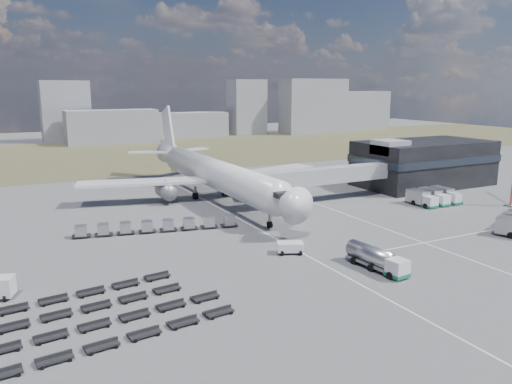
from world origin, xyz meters
name	(u,v)px	position (x,y,z in m)	size (l,w,h in m)	color
ground	(300,243)	(0.00, 0.00, 0.00)	(420.00, 420.00, 0.00)	#565659
grass_strip	(125,153)	(0.00, 110.00, 0.01)	(420.00, 90.00, 0.01)	#4B462D
lane_markings	(342,229)	(9.77, 3.00, 0.01)	(47.12, 110.00, 0.01)	silver
terminal	(423,162)	(47.77, 23.96, 5.25)	(30.40, 16.40, 11.00)	black
jet_bridge	(314,177)	(15.90, 20.42, 5.05)	(30.30, 3.80, 7.05)	#939399
airliner	(213,173)	(0.00, 32.38, 5.29)	(51.59, 64.53, 17.62)	silver
skyline	(86,117)	(-5.74, 149.27, 9.99)	(308.56, 26.36, 25.49)	gray
fuel_tanker	(377,259)	(2.73, -13.21, 1.41)	(3.05, 8.93, 2.83)	silver
pushback_tug	(290,248)	(-3.52, -3.15, 0.78)	(3.49, 1.96, 1.55)	silver
catering_truck	(254,191)	(7.22, 28.64, 1.60)	(4.81, 7.35, 3.13)	silver
service_trucks_far	(434,197)	(35.83, 9.08, 1.40)	(8.52, 6.45, 2.58)	silver
uld_row	(158,226)	(-16.51, 14.79, 1.01)	(24.84, 6.78, 1.69)	black
baggage_dollies	(103,314)	(-29.52, -11.09, 0.35)	(23.60, 15.89, 0.69)	black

